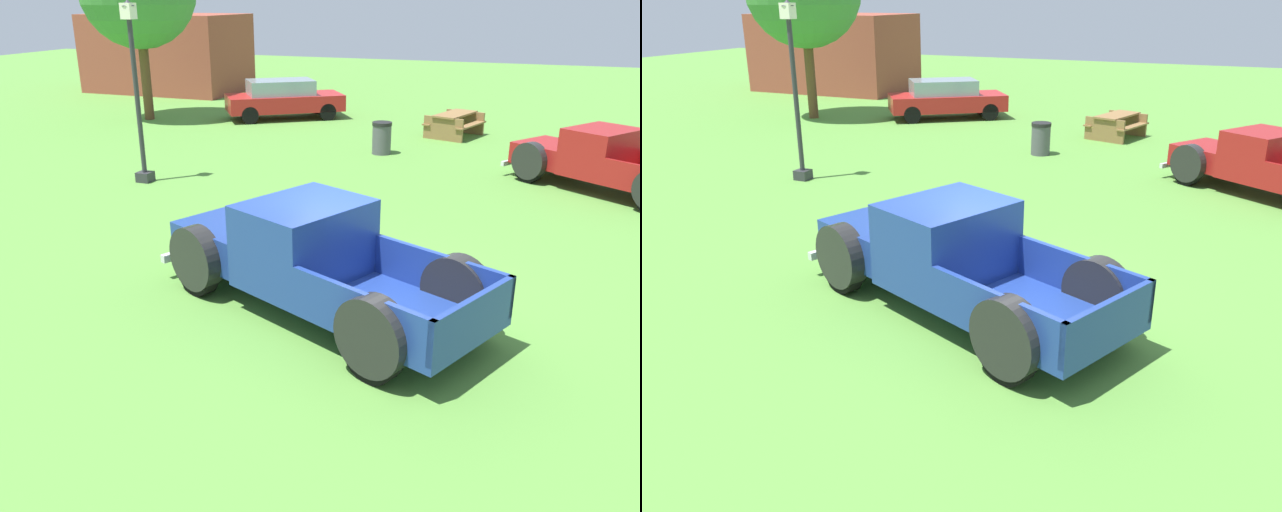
% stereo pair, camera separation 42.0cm
% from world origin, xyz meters
% --- Properties ---
extents(ground_plane, '(80.00, 80.00, 0.00)m').
position_xyz_m(ground_plane, '(0.00, 0.00, 0.00)').
color(ground_plane, '#548C38').
extents(pickup_truck_foreground, '(5.68, 3.88, 1.64)m').
position_xyz_m(pickup_truck_foreground, '(-0.68, -0.57, 0.78)').
color(pickup_truck_foreground, navy).
rests_on(pickup_truck_foreground, ground_plane).
extents(pickup_truck_behind_left, '(5.00, 4.11, 1.49)m').
position_xyz_m(pickup_truck_behind_left, '(3.58, 7.95, 0.71)').
color(pickup_truck_behind_left, maroon).
rests_on(pickup_truck_behind_left, ground_plane).
extents(sedan_distant_a, '(4.60, 4.01, 1.46)m').
position_xyz_m(sedan_distant_a, '(-7.47, 14.25, 0.77)').
color(sedan_distant_a, '#B21E1E').
rests_on(sedan_distant_a, ground_plane).
extents(lamp_post_near, '(0.36, 0.36, 4.34)m').
position_xyz_m(lamp_post_near, '(-7.11, 4.60, 2.27)').
color(lamp_post_near, '#2D2D33').
rests_on(lamp_post_near, ground_plane).
extents(picnic_table, '(1.93, 2.15, 0.78)m').
position_xyz_m(picnic_table, '(-0.74, 13.14, 0.49)').
color(picnic_table, olive).
rests_on(picnic_table, ground_plane).
extents(trash_can, '(0.59, 0.59, 0.95)m').
position_xyz_m(trash_can, '(-2.32, 9.77, 0.48)').
color(trash_can, '#4C4C51').
rests_on(trash_can, ground_plane).
extents(brick_pavilion, '(7.25, 4.47, 3.60)m').
position_xyz_m(brick_pavilion, '(-15.97, 19.57, 1.80)').
color(brick_pavilion, brown).
rests_on(brick_pavilion, ground_plane).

